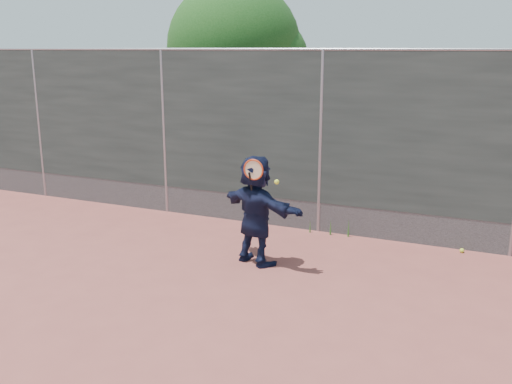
% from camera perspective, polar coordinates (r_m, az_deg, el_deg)
% --- Properties ---
extents(ground, '(80.00, 80.00, 0.00)m').
position_cam_1_polar(ground, '(6.76, -2.95, -12.37)').
color(ground, '#9E4C42').
rests_on(ground, ground).
extents(player, '(1.54, 0.99, 1.58)m').
position_cam_1_polar(player, '(8.08, 0.00, -1.81)').
color(player, '#131834').
rests_on(player, ground).
extents(ball_ground, '(0.07, 0.07, 0.07)m').
position_cam_1_polar(ball_ground, '(9.25, 19.89, -5.52)').
color(ball_ground, '#E1F336').
rests_on(ball_ground, ground).
extents(fence, '(20.00, 0.06, 3.03)m').
position_cam_1_polar(fence, '(9.42, 6.48, 5.32)').
color(fence, '#38423D').
rests_on(fence, ground).
extents(swing_action, '(0.52, 0.13, 0.51)m').
position_cam_1_polar(swing_action, '(7.73, -0.04, 2.00)').
color(swing_action, red).
rests_on(swing_action, ground).
extents(tree_left, '(3.15, 3.00, 4.53)m').
position_cam_1_polar(tree_left, '(13.18, -1.49, 13.84)').
color(tree_left, '#382314').
rests_on(tree_left, ground).
extents(weed_clump, '(0.68, 0.07, 0.30)m').
position_cam_1_polar(weed_clump, '(9.56, 7.72, -3.52)').
color(weed_clump, '#387226').
rests_on(weed_clump, ground).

